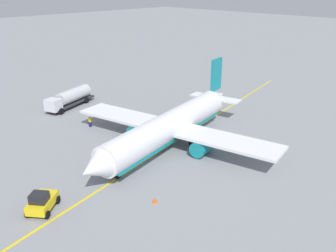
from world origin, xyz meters
TOP-DOWN VIEW (x-y plane):
  - ground_plane at (0.00, 0.00)m, footprint 400.00×400.00m
  - airplane at (-0.47, -0.09)m, footprint 33.31×31.13m
  - fuel_tanker at (0.23, -24.50)m, footprint 11.02×5.78m
  - pushback_tug at (19.71, 1.85)m, footprint 4.10×3.91m
  - refueling_worker at (3.34, -13.78)m, footprint 0.41×0.56m
  - safety_cone_nose at (10.89, 8.77)m, footprint 0.55×0.55m
  - taxi_line_marking at (0.00, 0.00)m, footprint 84.22×16.93m

SIDE VIEW (x-z plane):
  - ground_plane at x=0.00m, z-range 0.00..0.00m
  - taxi_line_marking at x=0.00m, z-range 0.00..0.01m
  - safety_cone_nose at x=10.89m, z-range 0.00..0.61m
  - refueling_worker at x=3.34m, z-range -0.03..1.68m
  - pushback_tug at x=19.71m, z-range -0.09..2.11m
  - fuel_tanker at x=0.23m, z-range 0.16..3.31m
  - airplane at x=-0.47m, z-range -2.18..7.64m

